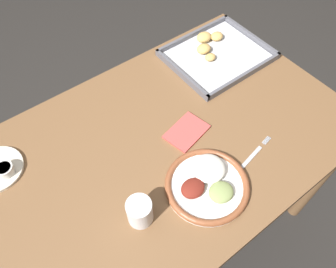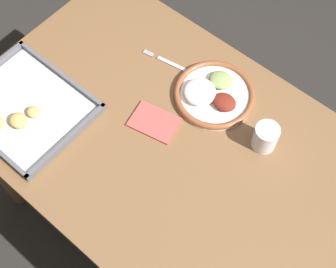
{
  "view_description": "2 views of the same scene",
  "coord_description": "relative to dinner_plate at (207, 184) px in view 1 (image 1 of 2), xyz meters",
  "views": [
    {
      "loc": [
        -0.37,
        -0.48,
        1.63
      ],
      "look_at": [
        -0.01,
        0.0,
        0.78
      ],
      "focal_mm": 35.0,
      "sensor_mm": 36.0,
      "label": 1
    },
    {
      "loc": [
        -0.42,
        0.49,
        1.96
      ],
      "look_at": [
        -0.01,
        0.0,
        0.78
      ],
      "focal_mm": 50.0,
      "sensor_mm": 36.0,
      "label": 2
    }
  ],
  "objects": [
    {
      "name": "napkin",
      "position": [
        0.08,
        0.19,
        -0.01
      ],
      "size": [
        0.16,
        0.13,
        0.01
      ],
      "color": "#CC4C47",
      "rests_on": "dining_table"
    },
    {
      "name": "drinking_cup",
      "position": [
        -0.21,
        0.04,
        0.03
      ],
      "size": [
        0.07,
        0.07,
        0.09
      ],
      "color": "white",
      "rests_on": "dining_table"
    },
    {
      "name": "dinner_plate",
      "position": [
        0.0,
        0.0,
        0.0
      ],
      "size": [
        0.25,
        0.25,
        0.05
      ],
      "color": "white",
      "rests_on": "dining_table"
    },
    {
      "name": "dining_table",
      "position": [
        0.01,
        0.2,
        -0.13
      ],
      "size": [
        1.21,
        0.79,
        0.75
      ],
      "color": "brown",
      "rests_on": "ground_plane"
    },
    {
      "name": "fork",
      "position": [
        0.17,
        -0.01,
        -0.01
      ],
      "size": [
        0.2,
        0.05,
        0.0
      ],
      "rotation": [
        0.0,
        0.0,
        0.18
      ],
      "color": "#B2B2B7",
      "rests_on": "dining_table"
    },
    {
      "name": "baking_tray",
      "position": [
        0.41,
        0.42,
        -0.0
      ],
      "size": [
        0.38,
        0.31,
        0.04
      ],
      "color": "#595960",
      "rests_on": "dining_table"
    },
    {
      "name": "ground_plane",
      "position": [
        0.01,
        0.2,
        -0.76
      ],
      "size": [
        8.0,
        8.0,
        0.0
      ],
      "primitive_type": "plane",
      "color": "#282623"
    }
  ]
}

